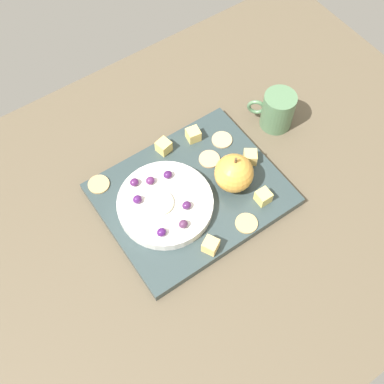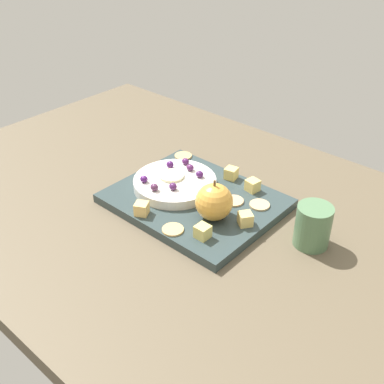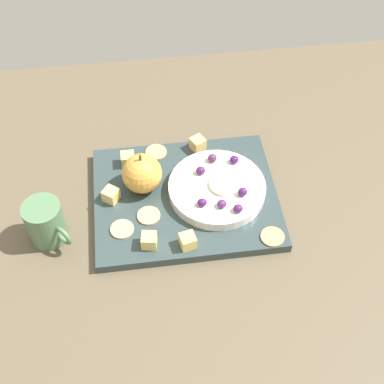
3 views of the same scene
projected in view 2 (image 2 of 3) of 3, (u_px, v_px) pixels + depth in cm
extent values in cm
cube|color=brown|center=(176.00, 210.00, 106.37)|extent=(129.14, 86.94, 3.61)
cube|color=#2F3D3F|center=(195.00, 201.00, 104.46)|extent=(34.90, 28.30, 1.98)
cylinder|color=silver|center=(175.00, 183.00, 106.81)|extent=(18.59, 18.59, 2.09)
sphere|color=gold|center=(214.00, 202.00, 95.50)|extent=(7.69, 7.69, 7.69)
cylinder|color=brown|center=(215.00, 183.00, 93.08)|extent=(0.50, 0.50, 1.20)
cube|color=#E7D36E|center=(203.00, 232.00, 91.45)|extent=(2.67, 2.67, 2.63)
cube|color=#EDD06E|center=(231.00, 173.00, 109.88)|extent=(3.11, 3.11, 2.63)
cube|color=#E9C76F|center=(245.00, 219.00, 94.91)|extent=(3.67, 3.67, 2.63)
cube|color=#F1C46F|center=(142.00, 209.00, 97.93)|extent=(3.57, 3.57, 2.63)
cube|color=#ECCF71|center=(253.00, 185.00, 105.50)|extent=(3.04, 3.04, 2.63)
cylinder|color=tan|center=(173.00, 229.00, 93.86)|extent=(4.32, 4.32, 0.40)
cylinder|color=tan|center=(260.00, 205.00, 101.05)|extent=(4.32, 4.32, 0.40)
cylinder|color=tan|center=(234.00, 201.00, 102.33)|extent=(4.32, 4.32, 0.40)
cylinder|color=tan|center=(183.00, 156.00, 119.25)|extent=(4.32, 4.32, 0.40)
ellipsoid|color=#4F294A|center=(154.00, 187.00, 101.86)|extent=(1.79, 1.61, 1.63)
ellipsoid|color=#4C1C51|center=(186.00, 161.00, 111.52)|extent=(1.79, 1.61, 1.48)
ellipsoid|color=#44175A|center=(144.00, 179.00, 104.80)|extent=(1.79, 1.61, 1.51)
ellipsoid|color=#552356|center=(190.00, 168.00, 109.07)|extent=(1.79, 1.61, 1.50)
ellipsoid|color=#471B5B|center=(170.00, 165.00, 110.02)|extent=(1.79, 1.61, 1.69)
ellipsoid|color=#411850|center=(200.00, 174.00, 106.61)|extent=(1.79, 1.61, 1.46)
ellipsoid|color=#471E50|center=(174.00, 187.00, 101.94)|extent=(1.79, 1.61, 1.57)
cylinder|color=beige|center=(172.00, 176.00, 106.89)|extent=(5.61, 5.61, 0.60)
cylinder|color=#517550|center=(313.00, 226.00, 91.30)|extent=(6.92, 6.92, 8.61)
torus|color=#517550|center=(307.00, 212.00, 95.21)|extent=(3.34, 3.45, 4.00)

